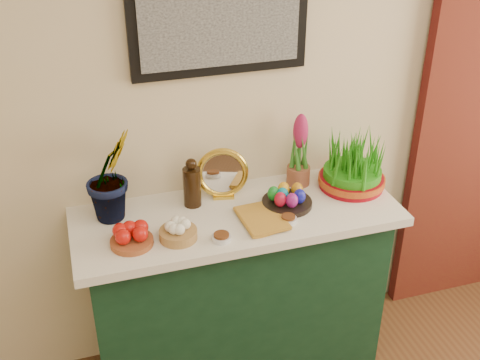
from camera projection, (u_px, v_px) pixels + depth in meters
name	position (u px, v px, depth m)	size (l,w,h in m)	color
sideboard	(237.00, 295.00, 2.81)	(1.30, 0.45, 0.85)	#133520
tablecloth	(237.00, 215.00, 2.59)	(1.40, 0.55, 0.04)	silver
hyacinth_green	(109.00, 161.00, 2.42)	(0.26, 0.22, 0.52)	#337C25
apple_bowl	(131.00, 237.00, 2.35)	(0.22, 0.22, 0.09)	brown
garlic_basket	(178.00, 231.00, 2.38)	(0.20, 0.20, 0.09)	#B08947
vinegar_cruet	(192.00, 185.00, 2.57)	(0.08, 0.08, 0.22)	black
mirror	(222.00, 174.00, 2.63)	(0.24, 0.10, 0.23)	gold
book	(242.00, 222.00, 2.47)	(0.16, 0.23, 0.03)	#B68028
spice_dish_left	(221.00, 237.00, 2.38)	(0.08, 0.08, 0.03)	silver
spice_dish_right	(288.00, 219.00, 2.50)	(0.07, 0.07, 0.03)	silver
egg_plate	(287.00, 198.00, 2.60)	(0.23, 0.23, 0.09)	black
hyacinth_pink	(299.00, 153.00, 2.71)	(0.11, 0.11, 0.35)	#945138
wheatgrass_sabzeh	(353.00, 166.00, 2.71)	(0.30, 0.30, 0.25)	maroon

